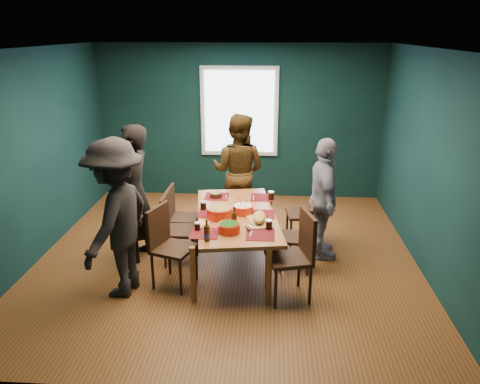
% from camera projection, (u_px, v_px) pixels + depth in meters
% --- Properties ---
extents(room, '(5.01, 5.01, 2.71)m').
position_uv_depth(room, '(228.00, 153.00, 6.13)').
color(room, brown).
rests_on(room, ground).
extents(dining_table, '(1.23, 2.03, 0.72)m').
position_uv_depth(dining_table, '(236.00, 219.00, 5.87)').
color(dining_table, '#A05830').
rests_on(dining_table, floor).
extents(chair_left_far, '(0.40, 0.40, 0.87)m').
position_uv_depth(chair_left_far, '(178.00, 212.00, 6.49)').
color(chair_left_far, black).
rests_on(chair_left_far, floor).
extents(chair_left_mid, '(0.42, 0.42, 0.93)m').
position_uv_depth(chair_left_mid, '(174.00, 224.00, 6.01)').
color(chair_left_mid, black).
rests_on(chair_left_mid, floor).
extents(chair_left_near, '(0.56, 0.56, 0.97)m').
position_uv_depth(chair_left_near, '(167.00, 240.00, 5.49)').
color(chair_left_near, black).
rests_on(chair_left_near, floor).
extents(chair_right_far, '(0.47, 0.47, 0.95)m').
position_uv_depth(chair_right_far, '(309.00, 208.00, 6.53)').
color(chair_right_far, black).
rests_on(chair_right_far, floor).
extents(chair_right_mid, '(0.44, 0.44, 0.88)m').
position_uv_depth(chair_right_mid, '(303.00, 232.00, 5.85)').
color(chair_right_mid, black).
rests_on(chair_right_mid, floor).
extents(chair_right_near, '(0.57, 0.57, 1.02)m').
position_uv_depth(chair_right_near, '(297.00, 249.00, 5.20)').
color(chair_right_near, black).
rests_on(chair_right_near, floor).
extents(person_far_left, '(0.50, 0.70, 1.81)m').
position_uv_depth(person_far_left, '(134.00, 194.00, 6.02)').
color(person_far_left, black).
rests_on(person_far_left, floor).
extents(person_back, '(1.00, 0.86, 1.75)m').
position_uv_depth(person_back, '(238.00, 171.00, 7.08)').
color(person_back, black).
rests_on(person_back, floor).
extents(person_right, '(0.49, 0.99, 1.63)m').
position_uv_depth(person_right, '(323.00, 200.00, 6.08)').
color(person_right, silver).
rests_on(person_right, floor).
extents(person_near_left, '(0.90, 1.29, 1.83)m').
position_uv_depth(person_near_left, '(117.00, 219.00, 5.20)').
color(person_near_left, black).
rests_on(person_near_left, floor).
extents(bowl_salad, '(0.32, 0.32, 0.13)m').
position_uv_depth(bowl_salad, '(220.00, 212.00, 5.72)').
color(bowl_salad, red).
rests_on(bowl_salad, dining_table).
extents(bowl_dumpling, '(0.26, 0.26, 0.24)m').
position_uv_depth(bowl_dumpling, '(243.00, 209.00, 5.85)').
color(bowl_dumpling, red).
rests_on(bowl_dumpling, dining_table).
extents(bowl_herbs, '(0.25, 0.25, 0.11)m').
position_uv_depth(bowl_herbs, '(229.00, 227.00, 5.31)').
color(bowl_herbs, red).
rests_on(bowl_herbs, dining_table).
extents(cutting_board, '(0.34, 0.55, 0.12)m').
position_uv_depth(cutting_board, '(259.00, 218.00, 5.58)').
color(cutting_board, tan).
rests_on(cutting_board, dining_table).
extents(small_bowl, '(0.17, 0.17, 0.07)m').
position_uv_depth(small_bowl, '(216.00, 195.00, 6.42)').
color(small_bowl, black).
rests_on(small_bowl, dining_table).
extents(beer_bottle_a, '(0.07, 0.07, 0.25)m').
position_uv_depth(beer_bottle_a, '(207.00, 233.00, 5.08)').
color(beer_bottle_a, '#45230C').
rests_on(beer_bottle_a, dining_table).
extents(beer_bottle_b, '(0.06, 0.06, 0.25)m').
position_uv_depth(beer_bottle_b, '(234.00, 219.00, 5.45)').
color(beer_bottle_b, '#45230C').
rests_on(beer_bottle_b, dining_table).
extents(cola_glass_a, '(0.07, 0.07, 0.09)m').
position_uv_depth(cola_glass_a, '(197.00, 226.00, 5.36)').
color(cola_glass_a, black).
rests_on(cola_glass_a, dining_table).
extents(cola_glass_b, '(0.08, 0.08, 0.11)m').
position_uv_depth(cola_glass_b, '(269.00, 224.00, 5.39)').
color(cola_glass_b, black).
rests_on(cola_glass_b, dining_table).
extents(cola_glass_c, '(0.08, 0.08, 0.12)m').
position_uv_depth(cola_glass_c, '(271.00, 195.00, 6.32)').
color(cola_glass_c, black).
rests_on(cola_glass_c, dining_table).
extents(cola_glass_d, '(0.08, 0.08, 0.11)m').
position_uv_depth(cola_glass_d, '(203.00, 205.00, 5.97)').
color(cola_glass_d, black).
rests_on(cola_glass_d, dining_table).
extents(napkin_a, '(0.17, 0.17, 0.00)m').
position_uv_depth(napkin_a, '(265.00, 211.00, 5.92)').
color(napkin_a, '#FC7A6A').
rests_on(napkin_a, dining_table).
extents(napkin_b, '(0.18, 0.18, 0.00)m').
position_uv_depth(napkin_b, '(203.00, 223.00, 5.58)').
color(napkin_b, '#FC7A6A').
rests_on(napkin_b, dining_table).
extents(napkin_c, '(0.18, 0.18, 0.00)m').
position_uv_depth(napkin_c, '(265.00, 238.00, 5.18)').
color(napkin_c, '#FC7A6A').
rests_on(napkin_c, dining_table).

